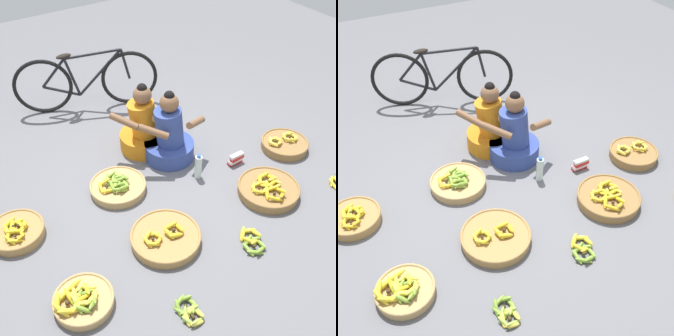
% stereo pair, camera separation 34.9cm
% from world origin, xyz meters
% --- Properties ---
extents(ground_plane, '(10.00, 10.00, 0.00)m').
position_xyz_m(ground_plane, '(0.00, 0.00, 0.00)').
color(ground_plane, slate).
extents(vendor_woman_front, '(0.73, 0.53, 0.78)m').
position_xyz_m(vendor_woman_front, '(0.35, 0.30, 0.25)').
color(vendor_woman_front, '#334793').
rests_on(vendor_woman_front, ground).
extents(vendor_woman_behind, '(0.66, 0.52, 0.77)m').
position_xyz_m(vendor_woman_behind, '(0.21, 0.58, 0.25)').
color(vendor_woman_behind, orange).
rests_on(vendor_woman_behind, ground).
extents(bicycle_leaning, '(1.60, 0.66, 0.73)m').
position_xyz_m(bicycle_leaning, '(0.07, 1.65, 0.36)').
color(bicycle_leaning, black).
rests_on(bicycle_leaning, ground).
extents(banana_basket_mid_left, '(0.59, 0.59, 0.17)m').
position_xyz_m(banana_basket_mid_left, '(0.81, -0.70, 0.06)').
color(banana_basket_mid_left, olive).
rests_on(banana_basket_mid_left, ground).
extents(banana_basket_back_center, '(0.48, 0.48, 0.16)m').
position_xyz_m(banana_basket_back_center, '(-1.35, 0.11, 0.06)').
color(banana_basket_back_center, '#A87F47').
rests_on(banana_basket_back_center, ground).
extents(banana_basket_front_center, '(0.60, 0.60, 0.15)m').
position_xyz_m(banana_basket_front_center, '(-0.32, -0.65, 0.05)').
color(banana_basket_front_center, '#A87F47').
rests_on(banana_basket_front_center, ground).
extents(banana_basket_near_bicycle, '(0.50, 0.50, 0.15)m').
position_xyz_m(banana_basket_near_bicycle, '(1.46, -0.27, 0.06)').
color(banana_basket_near_bicycle, olive).
rests_on(banana_basket_near_bicycle, ground).
extents(banana_basket_front_right, '(0.46, 0.46, 0.17)m').
position_xyz_m(banana_basket_front_right, '(-1.16, -0.82, 0.06)').
color(banana_basket_front_right, tan).
rests_on(banana_basket_front_right, ground).
extents(banana_basket_near_vendor, '(0.54, 0.54, 0.16)m').
position_xyz_m(banana_basket_near_vendor, '(-0.36, 0.13, 0.05)').
color(banana_basket_near_vendor, tan).
rests_on(banana_basket_near_vendor, ground).
extents(loose_bananas_back_left, '(0.25, 0.32, 0.10)m').
position_xyz_m(loose_bananas_back_left, '(0.27, -1.07, 0.03)').
color(loose_bananas_back_left, olive).
rests_on(loose_bananas_back_left, ground).
extents(loose_bananas_mid_right, '(0.20, 0.28, 0.08)m').
position_xyz_m(loose_bananas_mid_right, '(-0.55, -1.31, 0.03)').
color(loose_bananas_mid_right, yellow).
rests_on(loose_bananas_mid_right, ground).
extents(water_bottle, '(0.07, 0.07, 0.27)m').
position_xyz_m(water_bottle, '(0.40, -0.13, 0.13)').
color(water_bottle, silver).
rests_on(water_bottle, ground).
extents(packet_carton_stack, '(0.18, 0.07, 0.12)m').
position_xyz_m(packet_carton_stack, '(0.85, -0.18, 0.06)').
color(packet_carton_stack, red).
rests_on(packet_carton_stack, ground).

